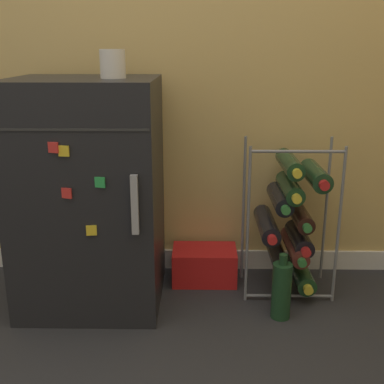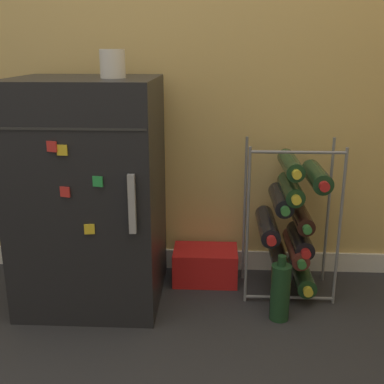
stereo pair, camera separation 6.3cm
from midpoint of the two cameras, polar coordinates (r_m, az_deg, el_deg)
name	(u,v)px [view 1 (the left image)]	position (r m, az deg, el deg)	size (l,w,h in m)	color
ground_plane	(225,341)	(1.79, 2.84, -17.18)	(14.00, 14.00, 0.00)	#28282B
mini_fridge	(90,195)	(1.93, -12.93, -0.32)	(0.54, 0.51, 0.89)	black
wine_rack	(291,220)	(2.03, 10.82, -3.26)	(0.37, 0.32, 0.65)	slate
soda_box	(204,265)	(2.16, 0.63, -8.62)	(0.28, 0.18, 0.15)	red
fridge_top_cup	(113,64)	(1.80, -10.41, 14.72)	(0.09, 0.09, 0.10)	silver
loose_bottle_floor	(281,290)	(1.89, 9.60, -11.38)	(0.08, 0.08, 0.26)	#19381E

